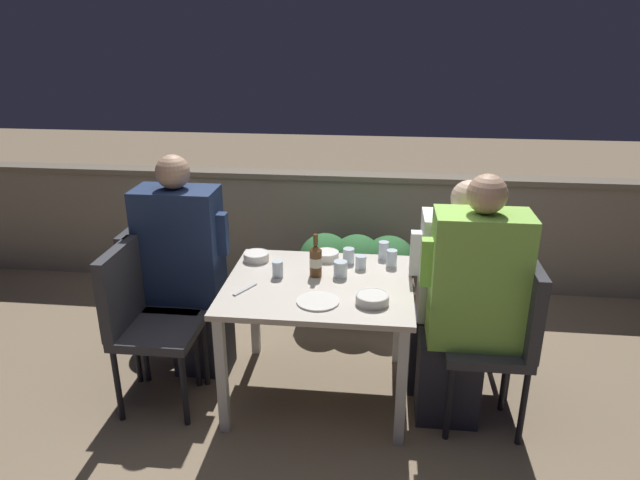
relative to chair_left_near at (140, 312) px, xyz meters
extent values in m
plane|color=#847056|center=(0.94, 0.18, -0.56)|extent=(16.00, 16.00, 0.00)
cube|color=gray|center=(0.94, 1.70, -0.12)|extent=(9.00, 0.14, 0.87)
cube|color=#706656|center=(0.94, 1.70, 0.33)|extent=(9.00, 0.18, 0.04)
cube|color=#BCB2A3|center=(0.94, 0.18, 0.13)|extent=(1.00, 0.86, 0.03)
cube|color=silver|center=(0.49, -0.20, -0.22)|extent=(0.05, 0.05, 0.67)
cube|color=silver|center=(1.39, -0.20, -0.22)|extent=(0.05, 0.05, 0.67)
cube|color=silver|center=(0.49, 0.56, -0.22)|extent=(0.05, 0.05, 0.67)
cube|color=silver|center=(1.39, 0.56, -0.22)|extent=(0.05, 0.05, 0.67)
cube|color=brown|center=(1.11, 1.13, -0.42)|extent=(0.82, 0.36, 0.28)
ellipsoid|color=#2D6633|center=(0.88, 1.13, -0.12)|extent=(0.37, 0.47, 0.35)
ellipsoid|color=#2D6633|center=(1.11, 1.13, -0.12)|extent=(0.37, 0.47, 0.35)
ellipsoid|color=#2D6633|center=(1.33, 1.13, -0.12)|extent=(0.37, 0.47, 0.35)
cube|color=#333338|center=(0.10, 0.00, -0.11)|extent=(0.42, 0.42, 0.05)
cube|color=#333338|center=(-0.09, 0.00, 0.14)|extent=(0.06, 0.42, 0.44)
cylinder|color=black|center=(-0.09, -0.18, -0.35)|extent=(0.03, 0.03, 0.43)
cylinder|color=black|center=(0.28, -0.18, -0.35)|extent=(0.03, 0.03, 0.43)
cylinder|color=black|center=(-0.09, 0.18, -0.35)|extent=(0.03, 0.03, 0.43)
cylinder|color=black|center=(0.28, 0.18, -0.35)|extent=(0.03, 0.03, 0.43)
cube|color=#333338|center=(0.05, 0.35, -0.11)|extent=(0.42, 0.42, 0.05)
cube|color=#333338|center=(-0.14, 0.35, 0.14)|extent=(0.06, 0.42, 0.44)
cylinder|color=black|center=(-0.13, 0.16, -0.35)|extent=(0.03, 0.03, 0.43)
cylinder|color=black|center=(0.23, 0.16, -0.35)|extent=(0.03, 0.03, 0.43)
cylinder|color=black|center=(-0.13, 0.53, -0.35)|extent=(0.03, 0.03, 0.43)
cylinder|color=black|center=(0.23, 0.53, -0.35)|extent=(0.03, 0.03, 0.43)
cube|color=#282833|center=(0.22, 0.35, -0.32)|extent=(0.32, 0.23, 0.48)
cube|color=navy|center=(0.12, 0.35, 0.25)|extent=(0.46, 0.26, 0.67)
cube|color=navy|center=(0.37, 0.35, 0.33)|extent=(0.07, 0.07, 0.24)
sphere|color=tan|center=(0.12, 0.35, 0.68)|extent=(0.19, 0.19, 0.19)
cube|color=#333338|center=(1.82, 0.04, -0.11)|extent=(0.42, 0.42, 0.05)
cube|color=#333338|center=(2.00, 0.04, 0.14)|extent=(0.06, 0.42, 0.44)
cylinder|color=black|center=(1.64, -0.14, -0.35)|extent=(0.03, 0.03, 0.43)
cylinder|color=black|center=(2.00, -0.14, -0.35)|extent=(0.03, 0.03, 0.43)
cylinder|color=black|center=(1.64, 0.22, -0.35)|extent=(0.03, 0.03, 0.43)
cylinder|color=black|center=(2.00, 0.22, -0.35)|extent=(0.03, 0.03, 0.43)
cube|color=#282833|center=(1.65, 0.04, -0.32)|extent=(0.32, 0.23, 0.48)
cube|color=#8CCC4C|center=(1.75, 0.04, 0.26)|extent=(0.46, 0.26, 0.69)
cube|color=#8CCC4C|center=(1.50, 0.04, 0.34)|extent=(0.07, 0.07, 0.24)
sphere|color=tan|center=(1.75, 0.04, 0.70)|extent=(0.19, 0.19, 0.19)
cube|color=#333338|center=(1.78, 0.31, -0.11)|extent=(0.42, 0.42, 0.05)
cube|color=#333338|center=(1.97, 0.31, 0.14)|extent=(0.06, 0.42, 0.44)
cylinder|color=black|center=(1.60, 0.13, -0.35)|extent=(0.03, 0.03, 0.43)
cylinder|color=black|center=(1.96, 0.13, -0.35)|extent=(0.03, 0.03, 0.43)
cylinder|color=black|center=(1.60, 0.49, -0.35)|extent=(0.03, 0.03, 0.43)
cylinder|color=black|center=(1.96, 0.49, -0.35)|extent=(0.03, 0.03, 0.43)
cube|color=#282833|center=(1.61, 0.31, -0.32)|extent=(0.32, 0.23, 0.48)
cube|color=white|center=(1.71, 0.31, 0.21)|extent=(0.46, 0.26, 0.58)
cube|color=white|center=(1.46, 0.31, 0.28)|extent=(0.07, 0.07, 0.24)
sphere|color=beige|center=(1.71, 0.31, 0.60)|extent=(0.19, 0.19, 0.19)
cylinder|color=brown|center=(0.92, 0.26, 0.22)|extent=(0.07, 0.07, 0.15)
cylinder|color=beige|center=(0.92, 0.26, 0.22)|extent=(0.07, 0.07, 0.05)
cone|color=brown|center=(0.92, 0.26, 0.31)|extent=(0.07, 0.07, 0.03)
cylinder|color=brown|center=(0.92, 0.26, 0.35)|extent=(0.03, 0.03, 0.06)
cylinder|color=silver|center=(0.96, -0.05, 0.15)|extent=(0.22, 0.22, 0.01)
cylinder|color=silver|center=(0.95, 0.50, 0.16)|extent=(0.14, 0.14, 0.05)
torus|color=silver|center=(0.95, 0.50, 0.18)|extent=(0.14, 0.14, 0.01)
cylinder|color=silver|center=(0.54, 0.44, 0.16)|extent=(0.15, 0.15, 0.05)
torus|color=silver|center=(0.54, 0.44, 0.18)|extent=(0.15, 0.15, 0.01)
cylinder|color=beige|center=(1.23, -0.04, 0.16)|extent=(0.17, 0.17, 0.05)
torus|color=beige|center=(1.23, -0.04, 0.18)|extent=(0.17, 0.17, 0.01)
cylinder|color=silver|center=(1.16, 0.39, 0.18)|extent=(0.06, 0.06, 0.08)
cylinder|color=silver|center=(1.33, 0.44, 0.19)|extent=(0.06, 0.06, 0.10)
cylinder|color=silver|center=(1.05, 0.26, 0.19)|extent=(0.07, 0.07, 0.09)
cylinder|color=silver|center=(1.28, 0.55, 0.19)|extent=(0.06, 0.06, 0.10)
cylinder|color=silver|center=(1.08, 0.46, 0.18)|extent=(0.07, 0.07, 0.09)
cylinder|color=silver|center=(0.71, 0.23, 0.19)|extent=(0.06, 0.06, 0.09)
cube|color=silver|center=(0.57, 0.04, 0.14)|extent=(0.10, 0.16, 0.01)
cylinder|color=brown|center=(-0.12, 0.79, -0.44)|extent=(0.25, 0.25, 0.24)
cylinder|color=#47331E|center=(-0.12, 0.79, -0.21)|extent=(0.03, 0.03, 0.22)
ellipsoid|color=#2D6633|center=(-0.12, 0.79, 0.04)|extent=(0.34, 0.34, 0.31)
camera|label=1|loc=(1.26, -2.58, 1.45)|focal=32.00mm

